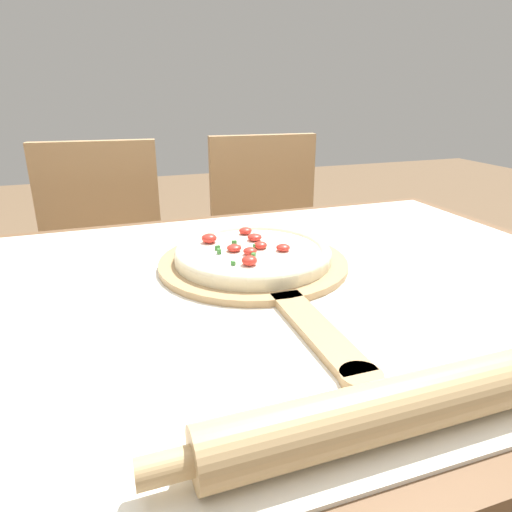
% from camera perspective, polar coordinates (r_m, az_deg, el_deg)
% --- Properties ---
extents(dining_table, '(1.28, 0.91, 0.73)m').
position_cam_1_polar(dining_table, '(0.81, 1.58, -10.53)').
color(dining_table, brown).
rests_on(dining_table, ground_plane).
extents(towel_cloth, '(1.20, 0.83, 0.00)m').
position_cam_1_polar(towel_cloth, '(0.76, 1.66, -3.58)').
color(towel_cloth, white).
rests_on(towel_cloth, dining_table).
extents(pizza_peel, '(0.34, 0.56, 0.01)m').
position_cam_1_polar(pizza_peel, '(0.80, -0.06, -1.54)').
color(pizza_peel, tan).
rests_on(pizza_peel, towel_cloth).
extents(pizza, '(0.28, 0.28, 0.04)m').
position_cam_1_polar(pizza, '(0.82, -0.71, 0.38)').
color(pizza, beige).
rests_on(pizza, pizza_peel).
extents(rolling_pin, '(0.44, 0.06, 0.06)m').
position_cam_1_polar(rolling_pin, '(0.45, 15.11, -18.32)').
color(rolling_pin, tan).
rests_on(rolling_pin, towel_cloth).
extents(chair_left, '(0.44, 0.44, 0.88)m').
position_cam_1_polar(chair_left, '(1.53, -18.53, -0.96)').
color(chair_left, tan).
rests_on(chair_left, ground_plane).
extents(chair_right, '(0.43, 0.43, 0.88)m').
position_cam_1_polar(chair_right, '(1.62, 1.67, 1.38)').
color(chair_right, tan).
rests_on(chair_right, ground_plane).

